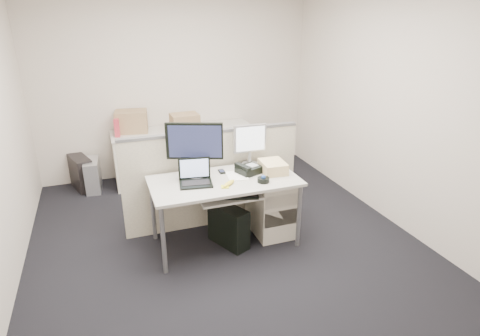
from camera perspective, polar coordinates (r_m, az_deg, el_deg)
name	(u,v)px	position (r m, az deg, el deg)	size (l,w,h in m)	color
floor	(225,242)	(4.41, -2.11, -10.48)	(4.00, 4.50, 0.01)	black
wall_back	(177,83)	(6.01, -9.02, 11.87)	(4.00, 0.02, 2.70)	beige
wall_front	(369,236)	(1.99, 17.86, -9.25)	(4.00, 0.02, 2.70)	beige
wall_right	(394,105)	(4.84, 21.08, 8.40)	(0.02, 4.50, 2.70)	beige
desk	(224,186)	(4.10, -2.24, -2.51)	(1.50, 0.75, 0.73)	beige
keyboard_tray	(230,197)	(3.96, -1.43, -4.10)	(0.62, 0.32, 0.02)	beige
drawer_pedestal	(271,205)	(4.46, 4.40, -5.27)	(0.40, 0.55, 0.65)	beige
cubicle_partition	(213,180)	(4.53, -3.93, -1.67)	(2.00, 0.06, 1.10)	beige
back_counter	(185,154)	(5.95, -7.86, 1.97)	(2.00, 0.60, 0.72)	beige
monitor_main	(195,150)	(4.07, -6.44, 2.53)	(0.57, 0.22, 0.57)	black
monitor_small	(250,145)	(4.40, 1.41, 3.27)	(0.37, 0.18, 0.45)	#B7B7BC
laptop	(195,173)	(3.93, -6.35, -0.75)	(0.32, 0.24, 0.24)	black
trackball	(263,180)	(4.01, 3.34, -1.70)	(0.12, 0.12, 0.05)	black
desk_phone	(249,170)	(4.22, 1.30, -0.25)	(0.24, 0.20, 0.08)	black
paper_stack	(237,176)	(4.15, -0.44, -1.12)	(0.20, 0.26, 0.01)	white
sticky_pad	(225,187)	(3.90, -2.15, -2.68)	(0.07, 0.07, 0.01)	yellow
travel_mug	(185,169)	(4.16, -7.79, -0.19)	(0.07, 0.07, 0.16)	black
banana	(229,183)	(3.93, -1.59, -2.20)	(0.19, 0.05, 0.04)	yellow
cellphone	(222,172)	(4.25, -2.61, -0.52)	(0.06, 0.11, 0.01)	black
manila_folders	(273,167)	(4.26, 4.70, 0.17)	(0.24, 0.31, 0.12)	#CBBA82
keyboard	(236,195)	(3.93, -0.56, -3.93)	(0.44, 0.16, 0.02)	black
pc_tower_desk	(229,226)	(4.26, -1.64, -8.22)	(0.19, 0.47, 0.43)	black
pc_tower_spare_dark	(81,173)	(5.99, -21.66, -0.61)	(0.20, 0.49, 0.46)	black
pc_tower_spare_silver	(93,175)	(5.89, -20.20, -0.92)	(0.19, 0.46, 0.43)	#B7B7BC
cardboard_box_left	(132,122)	(5.82, -15.16, 6.33)	(0.43, 0.32, 0.32)	#977C55
cardboard_box_right	(185,123)	(5.69, -7.85, 6.30)	(0.38, 0.29, 0.27)	#977C55
red_binder	(117,127)	(5.74, -17.03, 5.61)	(0.06, 0.28, 0.26)	#B12C3A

